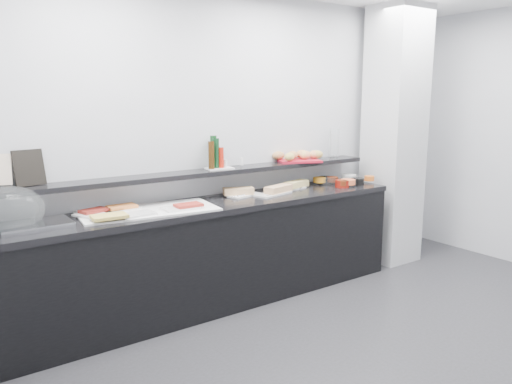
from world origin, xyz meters
TOP-DOWN VIEW (x-y plane):
  - ground at (0.00, 0.00)m, footprint 5.00×5.00m
  - back_wall at (0.00, 2.00)m, footprint 5.00×0.02m
  - column at (1.50, 1.65)m, footprint 0.50×0.50m
  - buffet_cabinet at (-0.70, 1.70)m, footprint 3.60×0.60m
  - counter_top at (-0.70, 1.70)m, footprint 3.62×0.62m
  - wall_shelf at (-0.70, 1.88)m, footprint 3.60×0.25m
  - cloche_base at (-2.13, 1.67)m, footprint 0.47×0.31m
  - cloche_dome at (-2.28, 1.74)m, footprint 0.53×0.39m
  - linen_runner at (-1.30, 1.70)m, footprint 1.09×0.61m
  - platter_meat_a at (-1.65, 1.79)m, footprint 0.40×0.34m
  - food_meat_a at (-1.69, 1.80)m, footprint 0.22×0.17m
  - platter_salmon at (-1.48, 1.83)m, footprint 0.30×0.20m
  - food_salmon at (-1.47, 1.81)m, footprint 0.22×0.14m
  - platter_cheese at (-1.44, 1.58)m, footprint 0.27×0.19m
  - food_cheese at (-1.66, 1.55)m, footprint 0.26×0.17m
  - platter_meat_b at (-1.08, 1.58)m, footprint 0.28×0.19m
  - food_meat_b at (-1.02, 1.56)m, footprint 0.21×0.14m
  - sandwich_plate_left at (-0.34, 1.79)m, footprint 0.34×0.21m
  - sandwich_food_left at (-0.39, 1.81)m, footprint 0.29×0.19m
  - tongs_left at (-0.44, 1.74)m, footprint 0.16×0.04m
  - sandwich_plate_mid at (-0.10, 1.69)m, footprint 0.41×0.26m
  - sandwich_food_mid at (-0.03, 1.69)m, footprint 0.31×0.18m
  - tongs_mid at (-0.18, 1.62)m, footprint 0.15×0.07m
  - sandwich_plate_right at (0.18, 1.80)m, footprint 0.36×0.19m
  - sandwich_food_right at (0.27, 1.79)m, footprint 0.29×0.17m
  - tongs_right at (0.32, 1.75)m, footprint 0.14×0.09m
  - bowl_glass_fruit at (0.69, 1.80)m, footprint 0.23×0.23m
  - fill_glass_fruit at (0.61, 1.84)m, footprint 0.14×0.14m
  - bowl_black_jam at (0.71, 1.86)m, footprint 0.16×0.16m
  - fill_black_jam at (0.74, 1.79)m, footprint 0.12×0.12m
  - bowl_glass_cream at (1.00, 1.79)m, footprint 0.20×0.20m
  - fill_glass_cream at (1.00, 1.80)m, footprint 0.19×0.19m
  - bowl_red_jam at (0.69, 1.59)m, footprint 0.15×0.15m
  - fill_red_jam at (0.68, 1.58)m, footprint 0.11×0.11m
  - bowl_glass_salmon at (0.79, 1.62)m, footprint 0.18×0.18m
  - fill_glass_salmon at (0.76, 1.58)m, footprint 0.18×0.18m
  - bowl_black_fruit at (0.90, 1.59)m, footprint 0.14×0.14m
  - fill_black_fruit at (1.10, 1.61)m, footprint 0.12×0.12m
  - framed_print at (-2.09, 1.95)m, footprint 0.22×0.11m
  - condiment_tray at (-0.54, 1.88)m, footprint 0.25×0.18m
  - bottle_green_a at (-0.57, 1.89)m, footprint 0.06×0.06m
  - bottle_brown at (-0.64, 1.85)m, footprint 0.07×0.07m
  - bottle_green_b at (-0.57, 1.94)m, footprint 0.06×0.06m
  - bottle_hot at (-0.53, 1.87)m, footprint 0.06×0.06m
  - shaker_salt at (-0.48, 1.88)m, footprint 0.04×0.04m
  - shaker_pepper at (-0.29, 1.90)m, footprint 0.04×0.04m
  - bread_tray at (0.35, 1.86)m, footprint 0.48×0.41m
  - bread_roll_nw at (0.19, 1.98)m, footprint 0.14×0.10m
  - bread_roll_n at (0.32, 1.92)m, footprint 0.15×0.11m
  - bread_roll_ne at (0.46, 1.94)m, footprint 0.14×0.09m
  - bread_roll_sw at (0.21, 1.82)m, footprint 0.15×0.13m
  - bread_roll_s at (0.54, 1.84)m, footprint 0.17×0.14m
  - bread_roll_se at (0.56, 1.82)m, footprint 0.15×0.12m
  - bread_roll_midw at (0.43, 1.86)m, footprint 0.14×0.12m
  - bread_roll_mide at (0.43, 1.86)m, footprint 0.14×0.10m
  - carafe at (0.87, 1.90)m, footprint 0.12×0.12m

SIDE VIEW (x-z plane):
  - ground at x=0.00m, z-range 0.00..0.00m
  - buffet_cabinet at x=-0.70m, z-range 0.00..0.85m
  - counter_top at x=-0.70m, z-range 0.85..0.90m
  - linen_runner at x=-1.30m, z-range 0.90..0.91m
  - sandwich_plate_left at x=-0.34m, z-range 0.90..0.91m
  - sandwich_plate_mid at x=-0.10m, z-range 0.90..0.91m
  - sandwich_plate_right at x=0.18m, z-range 0.90..0.91m
  - tongs_left at x=-0.44m, z-range 0.91..0.92m
  - tongs_mid at x=-0.18m, z-range 0.92..0.92m
  - tongs_right at x=0.32m, z-range 0.91..0.92m
  - cloche_base at x=-2.13m, z-range 0.90..0.94m
  - platter_meat_a at x=-1.65m, z-range 0.92..0.93m
  - platter_salmon at x=-1.48m, z-range 0.92..0.93m
  - platter_cheese at x=-1.44m, z-range 0.92..0.93m
  - platter_meat_b at x=-1.08m, z-range 0.92..0.93m
  - bowl_glass_fruit at x=0.69m, z-range 0.90..0.97m
  - bowl_black_jam at x=0.71m, z-range 0.90..0.97m
  - bowl_glass_cream at x=1.00m, z-range 0.90..0.97m
  - bowl_red_jam at x=0.69m, z-range 0.90..0.97m
  - bowl_glass_salmon at x=0.79m, z-range 0.90..0.97m
  - bowl_black_fruit at x=0.90m, z-range 0.90..0.97m
  - food_meat_a at x=-1.69m, z-range 0.93..0.95m
  - food_salmon at x=-1.47m, z-range 0.93..0.95m
  - food_cheese at x=-1.66m, z-range 0.93..0.95m
  - food_meat_b at x=-1.02m, z-range 0.93..0.95m
  - sandwich_food_left at x=-0.39m, z-range 0.91..0.97m
  - sandwich_food_mid at x=-0.03m, z-range 0.91..0.97m
  - sandwich_food_right at x=0.27m, z-range 0.91..0.97m
  - fill_glass_fruit at x=0.61m, z-range 0.92..0.97m
  - fill_black_jam at x=0.74m, z-range 0.92..0.97m
  - fill_glass_cream at x=1.00m, z-range 0.92..0.97m
  - fill_red_jam at x=0.68m, z-range 0.92..0.97m
  - fill_glass_salmon at x=0.76m, z-range 0.92..0.97m
  - fill_black_fruit at x=1.10m, z-range 0.92..0.97m
  - cloche_dome at x=-2.28m, z-range 0.86..1.20m
  - wall_shelf at x=-0.70m, z-range 1.11..1.15m
  - condiment_tray at x=-0.54m, z-range 1.15..1.16m
  - bread_tray at x=0.35m, z-range 1.15..1.17m
  - shaker_salt at x=-0.48m, z-range 1.16..1.23m
  - shaker_pepper at x=-0.29m, z-range 1.16..1.23m
  - bread_roll_nw at x=0.19m, z-range 1.17..1.25m
  - bread_roll_n at x=0.32m, z-range 1.17..1.25m
  - bread_roll_ne at x=0.46m, z-range 1.17..1.25m
  - bread_roll_sw at x=0.21m, z-range 1.17..1.25m
  - bread_roll_s at x=0.54m, z-range 1.17..1.25m
  - bread_roll_se at x=0.56m, z-range 1.17..1.25m
  - bread_roll_midw at x=0.43m, z-range 1.17..1.25m
  - bread_roll_mide at x=0.43m, z-range 1.17..1.25m
  - bottle_hot at x=-0.53m, z-range 1.16..1.34m
  - framed_print at x=-2.09m, z-range 1.15..1.41m
  - bottle_brown at x=-0.64m, z-range 1.16..1.40m
  - bottle_green_a at x=-0.57m, z-range 1.16..1.42m
  - carafe at x=0.87m, z-range 1.15..1.45m
  - bottle_green_b at x=-0.57m, z-range 1.16..1.44m
  - back_wall at x=0.00m, z-range 0.00..2.70m
  - column at x=1.50m, z-range 0.00..2.70m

